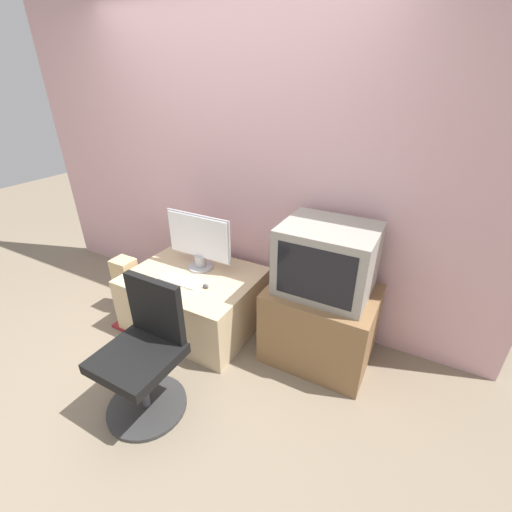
# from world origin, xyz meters

# --- Properties ---
(ground_plane) EXTENTS (12.00, 12.00, 0.00)m
(ground_plane) POSITION_xyz_m (0.00, 0.00, 0.00)
(ground_plane) COLOR #7F705B
(wall_back) EXTENTS (4.40, 0.05, 2.60)m
(wall_back) POSITION_xyz_m (0.00, 1.32, 1.30)
(wall_back) COLOR #CC9EA3
(wall_back) RESTS_ON ground_plane
(desk) EXTENTS (1.05, 0.83, 0.49)m
(desk) POSITION_xyz_m (-0.10, 0.83, 0.24)
(desk) COLOR #CCB289
(desk) RESTS_ON ground_plane
(side_stand) EXTENTS (0.76, 0.58, 0.60)m
(side_stand) POSITION_xyz_m (0.97, 0.95, 0.30)
(side_stand) COLOR olive
(side_stand) RESTS_ON ground_plane
(main_monitor) EXTENTS (0.61, 0.21, 0.49)m
(main_monitor) POSITION_xyz_m (-0.12, 0.95, 0.74)
(main_monitor) COLOR #B2B2B7
(main_monitor) RESTS_ON desk
(keyboard) EXTENTS (0.36, 0.12, 0.01)m
(keyboard) POSITION_xyz_m (-0.13, 0.69, 0.50)
(keyboard) COLOR white
(keyboard) RESTS_ON desk
(mouse) EXTENTS (0.05, 0.03, 0.03)m
(mouse) POSITION_xyz_m (0.11, 0.71, 0.51)
(mouse) COLOR #4C4C51
(mouse) RESTS_ON desk
(crt_tv) EXTENTS (0.63, 0.51, 0.48)m
(crt_tv) POSITION_xyz_m (0.97, 0.97, 0.84)
(crt_tv) COLOR gray
(crt_tv) RESTS_ON side_stand
(office_chair) EXTENTS (0.51, 0.51, 0.89)m
(office_chair) POSITION_xyz_m (0.15, -0.01, 0.39)
(office_chair) COLOR #333333
(office_chair) RESTS_ON ground_plane
(cardboard_box_lower) EXTENTS (0.20, 0.17, 0.25)m
(cardboard_box_lower) POSITION_xyz_m (-0.77, 0.69, 0.12)
(cardboard_box_lower) COLOR beige
(cardboard_box_lower) RESTS_ON ground_plane
(cardboard_box_upper) EXTENTS (0.19, 0.16, 0.27)m
(cardboard_box_upper) POSITION_xyz_m (-0.77, 0.69, 0.38)
(cardboard_box_upper) COLOR #D1B27F
(cardboard_box_upper) RESTS_ON cardboard_box_lower
(book) EXTENTS (0.21, 0.12, 0.02)m
(book) POSITION_xyz_m (-0.61, 0.46, 0.01)
(book) COLOR maroon
(book) RESTS_ON ground_plane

